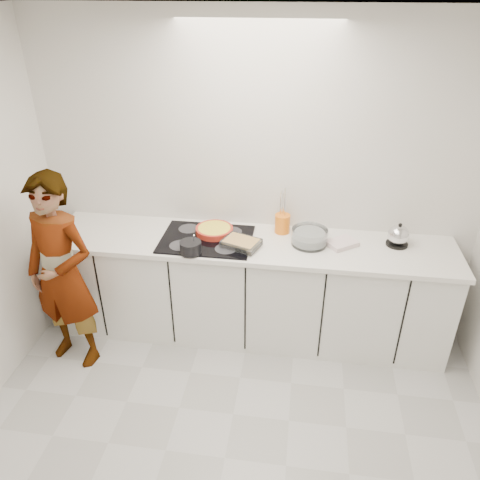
# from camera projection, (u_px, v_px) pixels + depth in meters

# --- Properties ---
(floor) EXTENTS (3.60, 3.20, 0.00)m
(floor) POSITION_uv_depth(u_px,v_px,m) (225.00, 458.00, 3.06)
(floor) COLOR #BCBCBC
(floor) RESTS_ON ground
(ceiling) EXTENTS (3.60, 3.20, 0.00)m
(ceiling) POSITION_uv_depth(u_px,v_px,m) (214.00, 21.00, 1.78)
(ceiling) COLOR white
(ceiling) RESTS_ON wall_back
(wall_back) EXTENTS (3.60, 0.00, 2.60)m
(wall_back) POSITION_uv_depth(u_px,v_px,m) (256.00, 181.00, 3.80)
(wall_back) COLOR silver
(wall_back) RESTS_ON ground
(base_cabinets) EXTENTS (3.20, 0.58, 0.87)m
(base_cabinets) POSITION_uv_depth(u_px,v_px,m) (250.00, 291.00, 3.95)
(base_cabinets) COLOR white
(base_cabinets) RESTS_ON floor
(countertop) EXTENTS (3.24, 0.64, 0.04)m
(countertop) POSITION_uv_depth(u_px,v_px,m) (250.00, 244.00, 3.72)
(countertop) COLOR white
(countertop) RESTS_ON base_cabinets
(hob) EXTENTS (0.72, 0.54, 0.01)m
(hob) POSITION_uv_depth(u_px,v_px,m) (207.00, 239.00, 3.74)
(hob) COLOR black
(hob) RESTS_ON countertop
(tart_dish) EXTENTS (0.39, 0.39, 0.05)m
(tart_dish) POSITION_uv_depth(u_px,v_px,m) (214.00, 230.00, 3.80)
(tart_dish) COLOR red
(tart_dish) RESTS_ON hob
(saucepan) EXTENTS (0.19, 0.19, 0.15)m
(saucepan) POSITION_uv_depth(u_px,v_px,m) (191.00, 247.00, 3.52)
(saucepan) COLOR black
(saucepan) RESTS_ON hob
(baking_dish) EXTENTS (0.33, 0.28, 0.05)m
(baking_dish) POSITION_uv_depth(u_px,v_px,m) (241.00, 243.00, 3.61)
(baking_dish) COLOR silver
(baking_dish) RESTS_ON hob
(mixing_bowl) EXTENTS (0.31, 0.31, 0.13)m
(mixing_bowl) POSITION_uv_depth(u_px,v_px,m) (309.00, 237.00, 3.65)
(mixing_bowl) COLOR silver
(mixing_bowl) RESTS_ON countertop
(tea_towel) EXTENTS (0.28, 0.26, 0.04)m
(tea_towel) POSITION_uv_depth(u_px,v_px,m) (342.00, 243.00, 3.66)
(tea_towel) COLOR white
(tea_towel) RESTS_ON countertop
(kettle) EXTENTS (0.21, 0.21, 0.19)m
(kettle) POSITION_uv_depth(u_px,v_px,m) (398.00, 236.00, 3.63)
(kettle) COLOR black
(kettle) RESTS_ON countertop
(utensil_crock) EXTENTS (0.15, 0.15, 0.16)m
(utensil_crock) POSITION_uv_depth(u_px,v_px,m) (282.00, 224.00, 3.82)
(utensil_crock) COLOR orange
(utensil_crock) RESTS_ON countertop
(cook) EXTENTS (0.65, 0.50, 1.60)m
(cook) POSITION_uv_depth(u_px,v_px,m) (62.00, 274.00, 3.50)
(cook) COLOR white
(cook) RESTS_ON floor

